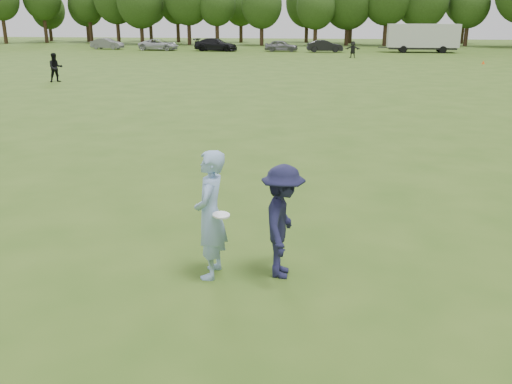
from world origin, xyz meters
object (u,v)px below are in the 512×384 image
(defender, at_px, (283,222))
(player_far_d, at_px, (353,49))
(car_b, at_px, (107,44))
(car_d, at_px, (216,45))
(field_cone, at_px, (483,62))
(cargo_trailer, at_px, (423,37))
(car_f, at_px, (325,46))
(car_e, at_px, (281,46))
(thrower, at_px, (210,215))
(car_c, at_px, (159,45))
(player_far_a, at_px, (56,68))

(defender, relative_size, player_far_d, 1.12)
(player_far_d, relative_size, car_b, 0.40)
(car_d, bearing_deg, car_b, 87.95)
(field_cone, bearing_deg, cargo_trailer, 101.21)
(car_f, height_order, field_cone, car_f)
(car_d, bearing_deg, defender, -161.03)
(field_cone, bearing_deg, car_f, 134.28)
(car_b, distance_m, cargo_trailer, 39.09)
(player_far_d, bearing_deg, car_f, 122.94)
(player_far_d, distance_m, car_e, 12.17)
(player_far_d, height_order, car_d, player_far_d)
(defender, distance_m, player_far_d, 49.86)
(thrower, height_order, car_d, thrower)
(car_c, height_order, car_f, car_f)
(thrower, bearing_deg, player_far_d, 177.15)
(car_b, relative_size, cargo_trailer, 0.46)
(car_d, bearing_deg, player_far_d, -112.60)
(car_b, bearing_deg, field_cone, -105.40)
(player_far_a, relative_size, car_b, 0.44)
(car_d, xyz_separation_m, car_e, (7.95, 0.33, -0.09))
(car_f, bearing_deg, defender, 173.12)
(defender, xyz_separation_m, field_cone, (13.40, 43.51, -0.78))
(player_far_d, bearing_deg, thrower, -80.77)
(car_d, distance_m, car_f, 13.12)
(car_b, relative_size, car_c, 0.85)
(car_e, distance_m, cargo_trailer, 16.45)
(car_c, bearing_deg, defender, -157.47)
(player_far_d, bearing_deg, car_e, 145.62)
(defender, relative_size, cargo_trailer, 0.21)
(car_b, bearing_deg, cargo_trailer, -84.96)
(car_c, bearing_deg, car_f, -89.40)
(field_cone, bearing_deg, car_b, 158.25)
(player_far_d, relative_size, car_f, 0.39)
(thrower, relative_size, car_c, 0.43)
(defender, bearing_deg, thrower, 99.41)
(car_c, relative_size, car_d, 0.93)
(player_far_d, bearing_deg, car_d, 164.92)
(car_b, bearing_deg, car_f, -87.96)
(cargo_trailer, bearing_deg, player_far_d, -130.18)
(thrower, xyz_separation_m, car_e, (-5.02, 58.94, -0.37))
(thrower, distance_m, car_c, 62.52)
(defender, xyz_separation_m, car_d, (-14.10, 58.43, -0.17))
(thrower, height_order, car_f, thrower)
(defender, height_order, car_e, defender)
(car_c, relative_size, car_f, 1.15)
(player_far_d, distance_m, field_cone, 12.96)
(car_c, height_order, cargo_trailer, cargo_trailer)
(car_e, xyz_separation_m, car_f, (5.18, -0.51, 0.02))
(car_c, xyz_separation_m, cargo_trailer, (31.70, 0.52, 1.10))
(car_b, xyz_separation_m, car_d, (14.73, -1.93, 0.08))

